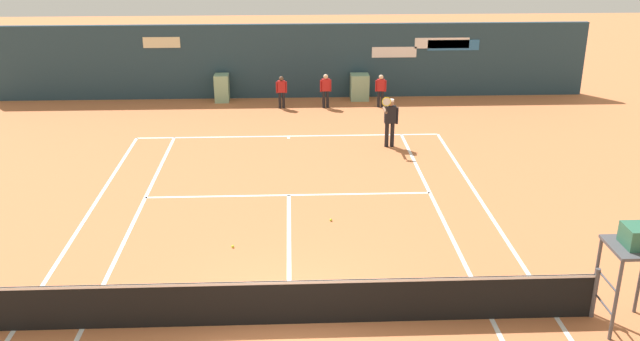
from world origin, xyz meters
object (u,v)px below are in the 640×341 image
object	(u,v)px
ball_kid_centre_post	(381,89)
ball_kid_right_post	(326,89)
player_on_baseline	(390,118)
ball_kid_left_post	(281,90)
tennis_ball_by_sideline	(331,220)
umpire_chair	(637,246)
tennis_ball_near_service_line	(233,246)

from	to	relation	value
ball_kid_centre_post	ball_kid_right_post	size ratio (longest dim) A/B	0.97
player_on_baseline	ball_kid_left_post	size ratio (longest dim) A/B	1.43
ball_kid_right_post	player_on_baseline	bearing A→B (deg)	104.17
tennis_ball_by_sideline	ball_kid_centre_post	bearing A→B (deg)	76.22
ball_kid_right_post	umpire_chair	bearing A→B (deg)	100.71
umpire_chair	ball_kid_centre_post	xyz separation A→B (m)	(-2.80, 15.61, -0.96)
ball_kid_right_post	tennis_ball_near_service_line	world-z (taller)	ball_kid_right_post
ball_kid_centre_post	umpire_chair	bearing A→B (deg)	104.71
player_on_baseline	ball_kid_right_post	distance (m)	5.23
tennis_ball_near_service_line	tennis_ball_by_sideline	size ratio (longest dim) A/B	1.00
player_on_baseline	ball_kid_centre_post	bearing A→B (deg)	-94.80
umpire_chair	ball_kid_right_post	bearing A→B (deg)	17.76
umpire_chair	tennis_ball_by_sideline	size ratio (longest dim) A/B	37.20
ball_kid_left_post	tennis_ball_by_sideline	size ratio (longest dim) A/B	19.22
ball_kid_centre_post	tennis_ball_by_sideline	size ratio (longest dim) A/B	19.49
ball_kid_right_post	ball_kid_left_post	xyz separation A→B (m)	(-1.75, -0.00, -0.04)
player_on_baseline	ball_kid_centre_post	distance (m)	4.89
umpire_chair	player_on_baseline	distance (m)	11.21
umpire_chair	player_on_baseline	size ratio (longest dim) A/B	1.35
ball_kid_right_post	tennis_ball_by_sideline	world-z (taller)	ball_kid_right_post
umpire_chair	ball_kid_right_post	world-z (taller)	umpire_chair
ball_kid_left_post	tennis_ball_near_service_line	bearing A→B (deg)	82.83
ball_kid_centre_post	ball_kid_left_post	size ratio (longest dim) A/B	1.01
tennis_ball_by_sideline	ball_kid_right_post	bearing A→B (deg)	87.81
ball_kid_left_post	tennis_ball_near_service_line	xyz separation A→B (m)	(-1.08, -12.02, -0.72)
ball_kid_left_post	tennis_ball_near_service_line	distance (m)	12.09
umpire_chair	tennis_ball_near_service_line	world-z (taller)	umpire_chair
umpire_chair	player_on_baseline	xyz separation A→B (m)	(-3.11, 10.74, -0.73)
ball_kid_centre_post	ball_kid_left_post	distance (m)	3.96
player_on_baseline	tennis_ball_by_sideline	distance (m)	6.28
umpire_chair	ball_kid_centre_post	world-z (taller)	umpire_chair
ball_kid_centre_post	ball_kid_right_post	world-z (taller)	ball_kid_right_post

